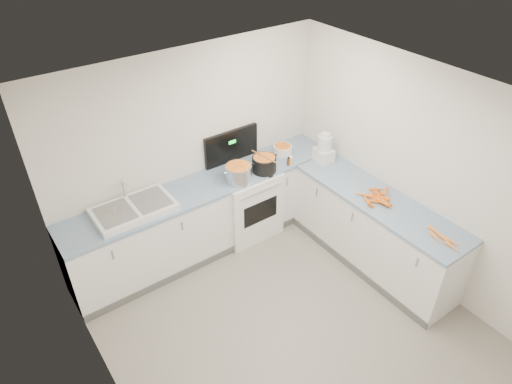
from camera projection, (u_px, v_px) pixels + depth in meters
floor at (294, 332)px, 4.80m from camera, size 3.50×4.00×0.00m
ceiling at (310, 115)px, 3.36m from camera, size 3.50×4.00×0.00m
wall_back at (191, 151)px, 5.40m from camera, size 3.50×0.00×2.50m
wall_left at (113, 339)px, 3.24m from camera, size 0.00×4.00×2.50m
wall_right at (424, 179)px, 4.91m from camera, size 0.00×4.00×2.50m
counter_back at (208, 216)px, 5.66m from camera, size 3.50×0.62×0.94m
counter_right at (374, 231)px, 5.42m from camera, size 0.62×2.20×0.94m
stove at (245, 201)px, 5.91m from camera, size 0.76×0.65×1.36m
sink at (134, 209)px, 4.93m from camera, size 0.86×0.52×0.31m
steel_pot at (238, 174)px, 5.39m from camera, size 0.36×0.36×0.23m
black_pot at (264, 165)px, 5.58m from camera, size 0.40×0.40×0.21m
wooden_spoon at (264, 157)px, 5.51m from camera, size 0.08×0.42×0.02m
mixing_bowl at (283, 150)px, 5.94m from camera, size 0.31×0.31×0.11m
extract_bottle at (288, 162)px, 5.71m from camera, size 0.04×0.04×0.10m
spice_jar at (291, 161)px, 5.73m from camera, size 0.05×0.05×0.09m
food_processor at (324, 149)px, 5.73m from camera, size 0.21×0.25×0.39m
carrot_pile at (378, 198)px, 5.11m from camera, size 0.41×0.47×0.08m
peeled_carrots at (444, 239)px, 4.56m from camera, size 0.16×0.42×0.04m
peelings at (113, 213)px, 4.81m from camera, size 0.22×0.27×0.01m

